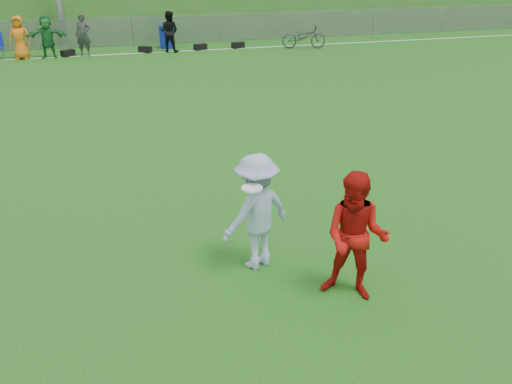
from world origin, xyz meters
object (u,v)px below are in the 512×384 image
object	(u,v)px
player_red_center	(356,237)
frisbee	(252,188)
bicycle	(304,37)
recycling_bin	(167,37)
player_blue	(257,212)

from	to	relation	value
player_red_center	frisbee	distance (m)	1.51
bicycle	recycling_bin	bearing A→B (deg)	88.09
player_blue	frisbee	distance (m)	0.65
player_blue	bicycle	bearing A→B (deg)	-136.00
frisbee	recycling_bin	distance (m)	19.35
player_red_center	recycling_bin	world-z (taller)	player_red_center
player_red_center	player_blue	xyz separation A→B (m)	(-1.03, 1.12, -0.02)
player_blue	recycling_bin	bearing A→B (deg)	-117.44
bicycle	frisbee	bearing A→B (deg)	172.44
recycling_bin	bicycle	bearing A→B (deg)	-16.55
player_blue	recycling_bin	distance (m)	18.99
recycling_bin	player_blue	bearing A→B (deg)	-93.58
recycling_bin	bicycle	distance (m)	6.07
frisbee	recycling_bin	xyz separation A→B (m)	(1.35, 19.29, -0.90)
player_blue	recycling_bin	xyz separation A→B (m)	(1.19, 18.95, -0.37)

